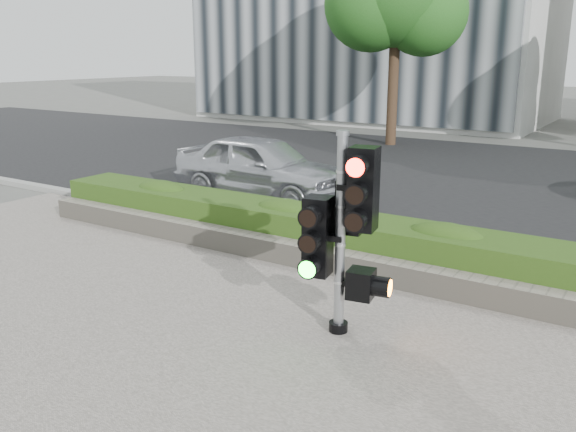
% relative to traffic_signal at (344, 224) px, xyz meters
% --- Properties ---
extents(ground, '(120.00, 120.00, 0.00)m').
position_rel_traffic_signal_xyz_m(ground, '(-1.07, -0.23, -1.32)').
color(ground, '#51514C').
rests_on(ground, ground).
extents(sidewalk, '(16.00, 11.00, 0.03)m').
position_rel_traffic_signal_xyz_m(sidewalk, '(-1.07, -2.73, -1.30)').
color(sidewalk, '#9E9389').
rests_on(sidewalk, ground).
extents(road, '(60.00, 13.00, 0.02)m').
position_rel_traffic_signal_xyz_m(road, '(-1.07, 9.77, -1.31)').
color(road, black).
rests_on(road, ground).
extents(curb, '(60.00, 0.25, 0.12)m').
position_rel_traffic_signal_xyz_m(curb, '(-1.07, 2.92, -1.26)').
color(curb, gray).
rests_on(curb, ground).
extents(stone_wall, '(12.00, 0.32, 0.34)m').
position_rel_traffic_signal_xyz_m(stone_wall, '(-1.07, 1.67, -1.12)').
color(stone_wall, gray).
rests_on(stone_wall, sidewalk).
extents(hedge, '(12.00, 1.00, 0.68)m').
position_rel_traffic_signal_xyz_m(hedge, '(-1.07, 2.32, -0.95)').
color(hedge, '#4F7824').
rests_on(hedge, sidewalk).
extents(traffic_signal, '(0.84, 0.67, 2.33)m').
position_rel_traffic_signal_xyz_m(traffic_signal, '(0.00, 0.00, 0.00)').
color(traffic_signal, black).
rests_on(traffic_signal, sidewalk).
extents(car_silver, '(4.17, 1.76, 1.41)m').
position_rel_traffic_signal_xyz_m(car_silver, '(-4.69, 5.07, -0.59)').
color(car_silver, silver).
rests_on(car_silver, road).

